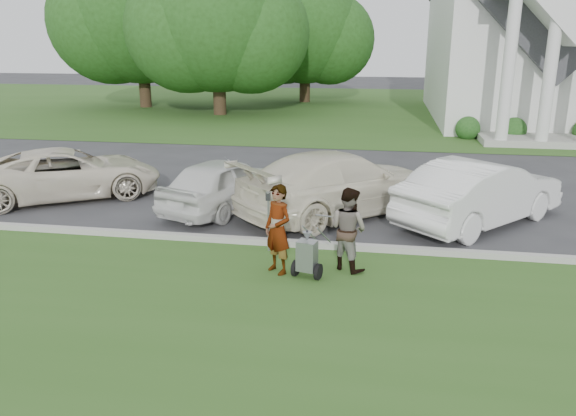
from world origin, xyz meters
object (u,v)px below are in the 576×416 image
(church, at_px, (526,8))
(tree_left, at_px, (217,25))
(tree_back, at_px, (305,34))
(striping_cart, at_px, (307,256))
(parking_meter_near, at_px, (268,214))
(car_c, at_px, (339,183))
(car_d, at_px, (480,192))
(person_right, at_px, (348,230))
(tree_far, at_px, (140,17))
(car_b, at_px, (225,183))
(car_a, at_px, (68,173))
(person_left, at_px, (278,230))

(church, distance_m, tree_left, 17.07)
(tree_back, bearing_deg, striping_cart, -81.84)
(church, distance_m, parking_meter_near, 25.35)
(church, distance_m, car_c, 22.25)
(church, bearing_deg, car_d, -103.62)
(person_right, height_order, parking_meter_near, person_right)
(tree_far, distance_m, tree_back, 11.22)
(tree_left, bearing_deg, striping_cart, -69.84)
(striping_cart, height_order, car_c, car_c)
(tree_back, height_order, car_b, tree_back)
(tree_left, xyz_separation_m, car_b, (5.70, -18.92, -4.41))
(tree_left, relative_size, car_b, 2.58)
(car_b, relative_size, car_c, 0.74)
(church, distance_m, car_a, 25.88)
(striping_cart, bearing_deg, car_b, 137.82)
(parking_meter_near, xyz_separation_m, car_d, (4.66, 2.71, -0.04))
(church, height_order, tree_left, church)
(tree_far, bearing_deg, tree_back, 26.56)
(tree_left, bearing_deg, tree_back, 63.43)
(car_c, xyz_separation_m, car_d, (3.42, -0.22, -0.02))
(tree_far, distance_m, striping_cart, 30.21)
(person_left, bearing_deg, striping_cart, 24.87)
(tree_back, height_order, car_d, tree_back)
(car_d, bearing_deg, tree_back, -30.93)
(tree_left, relative_size, person_right, 6.50)
(person_right, relative_size, car_b, 0.40)
(car_b, xyz_separation_m, car_d, (6.42, -0.16, 0.09))
(person_left, relative_size, car_d, 0.36)
(tree_far, height_order, car_a, tree_far)
(tree_left, distance_m, tree_far, 6.73)
(person_right, xyz_separation_m, car_b, (-3.46, 3.55, -0.12))
(person_left, bearing_deg, car_c, 116.32)
(church, xyz_separation_m, person_left, (-9.15, -24.00, -5.07))
(striping_cart, distance_m, parking_meter_near, 1.62)
(person_left, bearing_deg, car_b, 156.82)
(striping_cart, height_order, car_a, car_a)
(church, distance_m, person_right, 25.39)
(church, height_order, tree_back, church)
(car_d, bearing_deg, church, -61.24)
(car_a, bearing_deg, tree_back, -39.34)
(striping_cart, relative_size, car_d, 0.24)
(person_right, bearing_deg, tree_back, -45.41)
(parking_meter_near, bearing_deg, car_a, 153.19)
(car_d, bearing_deg, person_right, 91.35)
(car_b, distance_m, car_d, 6.42)
(striping_cart, bearing_deg, car_a, 162.85)
(tree_left, relative_size, car_c, 1.90)
(tree_left, xyz_separation_m, person_left, (7.86, -22.87, -4.24))
(tree_back, height_order, car_c, tree_back)
(striping_cart, height_order, person_left, person_left)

